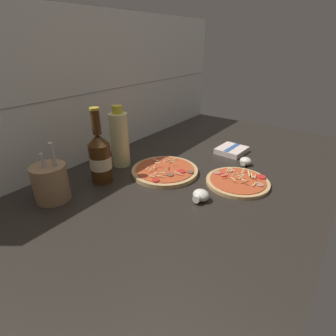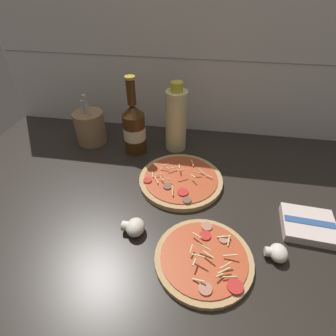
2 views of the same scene
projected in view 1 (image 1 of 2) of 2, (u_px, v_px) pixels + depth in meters
counter_slab at (199, 178)px, 100.70cm from camera, size 160.00×90.00×2.50cm
tile_backsplash at (110, 89)px, 112.04cm from camera, size 160.00×1.13×60.00cm
pizza_near at (238, 182)px, 93.72cm from camera, size 22.39×22.39×4.68cm
pizza_far at (165, 171)px, 101.19cm from camera, size 25.59×25.59×5.17cm
beer_bottle at (100, 157)px, 92.17cm from camera, size 7.65×7.65×26.78cm
oil_bottle at (120, 139)px, 103.63cm from camera, size 7.35×7.35×24.31cm
mushroom_left at (201, 196)px, 83.17cm from camera, size 5.73×5.45×3.82cm
mushroom_right at (245, 161)px, 107.07cm from camera, size 5.08×4.84×3.39cm
utensil_crock at (51, 182)px, 82.37cm from camera, size 10.80×10.80×19.53cm
dish_towel at (232, 150)px, 119.27cm from camera, size 13.43×12.17×2.56cm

